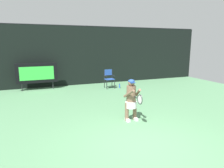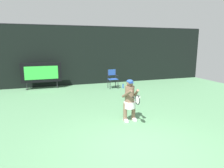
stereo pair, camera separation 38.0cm
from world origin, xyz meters
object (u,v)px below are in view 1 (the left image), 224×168
(scoreboard, at_px, (37,73))
(water_bottle, at_px, (120,86))
(umpire_chair, at_px, (109,78))
(tennis_racket, at_px, (139,99))
(tennis_player, at_px, (131,99))

(scoreboard, distance_m, water_bottle, 4.72)
(scoreboard, relative_size, umpire_chair, 2.04)
(water_bottle, bearing_deg, tennis_racket, -107.45)
(scoreboard, distance_m, tennis_player, 6.72)
(umpire_chair, bearing_deg, water_bottle, -23.23)
(tennis_player, bearing_deg, umpire_chair, 77.37)
(water_bottle, xyz_separation_m, tennis_player, (-1.70, -4.84, 0.63))
(umpire_chair, xyz_separation_m, tennis_racket, (-1.11, -5.58, 0.25))
(scoreboard, relative_size, water_bottle, 8.30)
(tennis_player, relative_size, tennis_racket, 2.35)
(umpire_chair, relative_size, water_bottle, 4.08)
(scoreboard, distance_m, tennis_racket, 7.19)
(umpire_chair, bearing_deg, tennis_player, -102.63)
(scoreboard, height_order, water_bottle, scoreboard)
(water_bottle, bearing_deg, tennis_player, -109.41)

